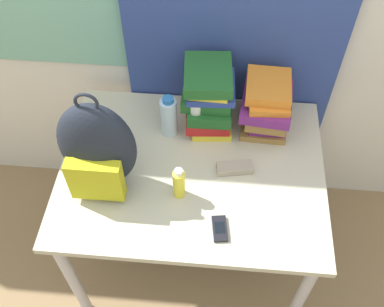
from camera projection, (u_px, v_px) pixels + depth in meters
The scene contains 11 objects.
wall_back at pixel (202, 1), 1.86m from camera, with size 6.00×0.06×2.50m.
curtain_blue at pixel (236, 10), 1.82m from camera, with size 0.95×0.04×2.50m.
desk at pixel (192, 181), 1.98m from camera, with size 1.12×0.86×0.78m.
backpack at pixel (97, 149), 1.70m from camera, with size 0.30×0.21×0.49m.
book_stack_left at pixel (209, 97), 1.96m from camera, with size 0.23×0.29×0.31m.
book_stack_center at pixel (267, 104), 1.96m from camera, with size 0.24×0.30×0.25m.
water_bottle at pixel (169, 116), 1.96m from camera, with size 0.07×0.07×0.21m.
sports_bottle at pixel (195, 115), 1.94m from camera, with size 0.07×0.07×0.24m.
sunscreen_bottle at pixel (179, 183), 1.77m from camera, with size 0.05×0.05×0.16m.
cell_phone at pixel (220, 229), 1.72m from camera, with size 0.07×0.11×0.02m.
sunglasses_case at pixel (234, 168), 1.89m from camera, with size 0.16×0.08×0.04m.
Camera 1 is at (0.10, -0.70, 2.32)m, focal length 42.00 mm.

